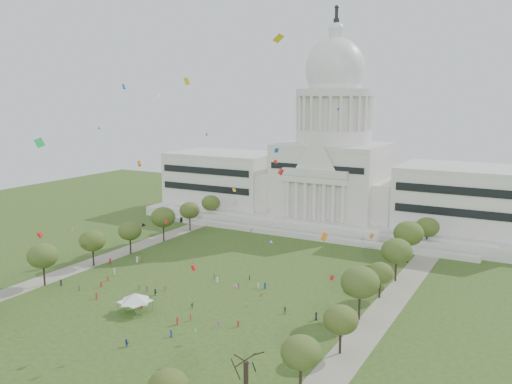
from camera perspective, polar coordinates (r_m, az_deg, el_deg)
The scene contains 32 objects.
ground at distance 144.62m, azimuth -8.81°, elevation -12.19°, with size 400.00×400.00×0.00m, color #314B1A.
capitol at distance 236.30m, azimuth 8.03°, elevation 2.15°, with size 160.00×64.50×91.30m.
path_left at distance 195.88m, azimuth -14.67°, elevation -6.41°, with size 8.00×160.00×0.04m, color gray.
path_right at distance 150.06m, azimuth 13.72°, elevation -11.52°, with size 8.00×160.00×0.04m, color gray.
row_tree_r_0 at distance 104.79m, azimuth 4.76°, elevation -16.48°, with size 7.67×7.67×10.91m.
row_tree_l_1 at distance 169.17m, azimuth -21.53°, elevation -6.27°, with size 8.86×8.86×12.59m.
row_tree_r_1 at distance 119.48m, azimuth 8.92°, elevation -13.15°, with size 7.58×7.58×10.78m.
row_tree_l_2 at distance 182.95m, azimuth -16.84°, elevation -4.93°, with size 8.42×8.42×11.97m.
row_tree_r_2 at distance 136.36m, azimuth 10.91°, elevation -9.32°, with size 9.55×9.55×13.58m.
row_tree_l_3 at distance 193.93m, azimuth -13.14°, elevation -4.00°, with size 8.12×8.12×11.55m.
row_tree_r_3 at distance 152.63m, azimuth 12.96°, elevation -8.29°, with size 7.01×7.01×9.98m.
row_tree_l_4 at distance 207.37m, azimuth -9.75°, elevation -2.63°, with size 9.29×9.29×13.21m.
row_tree_r_4 at distance 166.31m, azimuth 14.59°, elevation -6.03°, with size 9.19×9.19×13.06m.
row_tree_l_5 at distance 222.70m, azimuth -7.00°, elevation -1.94°, with size 8.33×8.33×11.85m.
row_tree_r_5 at distance 185.40m, azimuth 15.77°, elevation -4.22°, with size 9.82×9.82×13.96m.
row_tree_l_6 at distance 238.24m, azimuth -4.78°, elevation -1.14°, with size 8.19×8.19×11.64m.
row_tree_r_6 at distance 202.33m, azimuth 17.59°, elevation -3.54°, with size 8.42×8.42×11.97m.
big_bare_tree at distance 100.45m, azimuth -1.07°, elevation -17.09°, with size 6.00×5.00×12.80m.
event_tent at distance 143.74m, azimuth -12.62°, elevation -10.75°, with size 10.50×10.50×5.16m.
person_0 at distance 137.71m, azimuth 6.36°, elevation -12.85°, with size 1.00×0.65×2.04m, color #26262B.
person_2 at distance 140.77m, azimuth 3.08°, elevation -12.32°, with size 0.89×0.55×1.82m, color #4C4C51.
person_3 at distance 137.56m, azimuth -6.91°, elevation -12.98°, with size 1.04×0.54×1.61m, color #B21E1E.
person_4 at distance 144.85m, azimuth -6.74°, elevation -11.76°, with size 0.94×0.51×1.61m, color #4C4C51.
person_5 at distance 155.17m, azimuth -10.57°, elevation -10.31°, with size 1.71×0.68×1.85m, color #26262B.
person_6 at distance 129.72m, azimuth -8.93°, elevation -14.49°, with size 0.84×0.55×1.72m, color navy.
person_7 at distance 141.58m, azimuth -12.05°, elevation -12.42°, with size 0.64×0.47×1.74m, color #33723F.
person_8 at distance 158.62m, azimuth -11.42°, elevation -9.93°, with size 0.77×0.47×1.58m, color #994C8C.
person_9 at distance 133.69m, azimuth -3.97°, elevation -13.64°, with size 1.03×0.53×1.59m, color #994C8C.
person_10 at distance 144.69m, azimuth -0.95°, elevation -11.71°, with size 0.95×0.52×1.62m, color silver.
person_11 at distance 127.12m, azimuth -13.47°, elevation -15.18°, with size 1.63×0.64×1.75m, color navy.
distant_crowd at distance 162.70m, azimuth -10.49°, elevation -9.35°, with size 62.51×41.68×1.95m.
kite_swarm at distance 143.62m, azimuth -6.31°, elevation -0.44°, with size 91.25×109.14×64.75m.
Camera 1 is at (82.54, -105.46, 54.57)m, focal length 38.00 mm.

